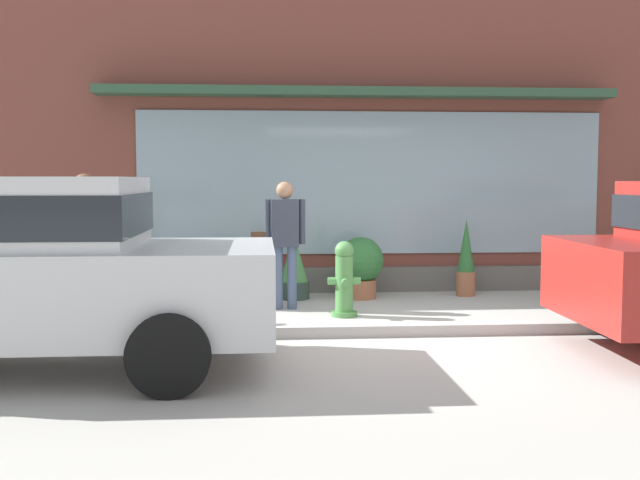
# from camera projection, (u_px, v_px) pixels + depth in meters

# --- Properties ---
(ground_plane) EXTENTS (60.00, 60.00, 0.00)m
(ground_plane) POSITION_uv_depth(u_px,v_px,m) (391.00, 331.00, 8.27)
(ground_plane) COLOR #B2AFA8
(curb_strip) EXTENTS (14.00, 0.24, 0.12)m
(curb_strip) POSITION_uv_depth(u_px,v_px,m) (394.00, 330.00, 8.07)
(curb_strip) COLOR #B2B2AD
(curb_strip) RESTS_ON ground_plane
(storefront) EXTENTS (14.00, 0.81, 4.52)m
(storefront) POSITION_uv_depth(u_px,v_px,m) (356.00, 140.00, 11.26)
(storefront) COLOR brown
(storefront) RESTS_ON ground_plane
(fire_hydrant) EXTENTS (0.39, 0.36, 0.91)m
(fire_hydrant) POSITION_uv_depth(u_px,v_px,m) (344.00, 279.00, 9.16)
(fire_hydrant) COLOR #4C8C47
(fire_hydrant) RESTS_ON ground_plane
(pedestrian_with_handbag) EXTENTS (0.69, 0.22, 1.61)m
(pedestrian_with_handbag) POSITION_uv_depth(u_px,v_px,m) (283.00, 235.00, 9.64)
(pedestrian_with_handbag) COLOR #475675
(pedestrian_with_handbag) RESTS_ON ground_plane
(pedestrian_passerby) EXTENTS (0.32, 0.38, 1.70)m
(pedestrian_passerby) POSITION_uv_depth(u_px,v_px,m) (85.00, 238.00, 8.40)
(pedestrian_passerby) COLOR #475675
(pedestrian_passerby) RESTS_ON ground_plane
(parked_car_silver) EXTENTS (4.24, 2.02, 1.66)m
(parked_car_silver) POSITION_uv_depth(u_px,v_px,m) (14.00, 262.00, 6.51)
(parked_car_silver) COLOR silver
(parked_car_silver) RESTS_ON ground_plane
(potted_plant_window_right) EXTENTS (0.37, 0.37, 0.81)m
(potted_plant_window_right) POSITION_uv_depth(u_px,v_px,m) (215.00, 271.00, 10.47)
(potted_plant_window_right) COLOR #4C4C51
(potted_plant_window_right) RESTS_ON ground_plane
(potted_plant_corner_tall) EXTENTS (0.64, 0.64, 0.85)m
(potted_plant_corner_tall) POSITION_uv_depth(u_px,v_px,m) (360.00, 265.00, 10.55)
(potted_plant_corner_tall) COLOR #9E6042
(potted_plant_corner_tall) RESTS_ON ground_plane
(potted_plant_window_left) EXTENTS (0.27, 0.27, 1.09)m
(potted_plant_window_left) POSITION_uv_depth(u_px,v_px,m) (466.00, 259.00, 10.79)
(potted_plant_window_left) COLOR #9E6042
(potted_plant_window_left) RESTS_ON ground_plane
(potted_plant_trailing_edge) EXTENTS (0.43, 0.43, 0.89)m
(potted_plant_trailing_edge) POSITION_uv_depth(u_px,v_px,m) (294.00, 268.00, 10.52)
(potted_plant_trailing_edge) COLOR #33473D
(potted_plant_trailing_edge) RESTS_ON ground_plane
(potted_plant_by_entrance) EXTENTS (0.51, 0.51, 1.05)m
(potted_plant_by_entrance) POSITION_uv_depth(u_px,v_px,m) (115.00, 264.00, 10.38)
(potted_plant_by_entrance) COLOR #4C4C51
(potted_plant_by_entrance) RESTS_ON ground_plane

